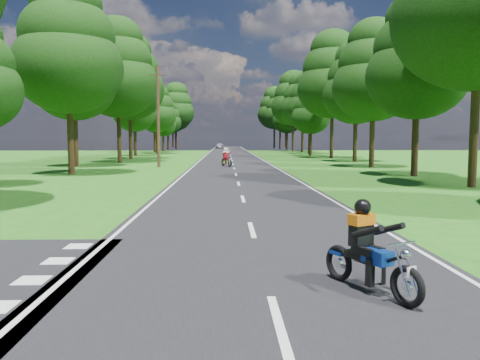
{
  "coord_description": "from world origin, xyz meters",
  "views": [
    {
      "loc": [
        -0.65,
        -9.59,
        2.31
      ],
      "look_at": [
        -0.24,
        4.0,
        1.1
      ],
      "focal_mm": 35.0,
      "sensor_mm": 36.0,
      "label": 1
    }
  ],
  "objects": [
    {
      "name": "rider_near_blue",
      "position": [
        1.49,
        -2.85,
        0.72
      ],
      "size": [
        1.26,
        1.74,
        1.39
      ],
      "primitive_type": null,
      "rotation": [
        0.0,
        0.0,
        0.47
      ],
      "color": "navy",
      "rests_on": "main_road"
    },
    {
      "name": "rider_far_red",
      "position": [
        -0.58,
        28.54,
        0.79
      ],
      "size": [
        1.23,
        1.95,
        1.54
      ],
      "primitive_type": null,
      "rotation": [
        0.0,
        0.0,
        0.36
      ],
      "color": "#B80E26",
      "rests_on": "main_road"
    },
    {
      "name": "distant_car",
      "position": [
        -1.92,
        94.54,
        0.66
      ],
      "size": [
        2.23,
        3.97,
        1.28
      ],
      "primitive_type": "imported",
      "rotation": [
        0.0,
        0.0,
        -0.2
      ],
      "color": "#AEB1B5",
      "rests_on": "main_road"
    },
    {
      "name": "main_road",
      "position": [
        0.0,
        50.0,
        0.01
      ],
      "size": [
        7.0,
        140.0,
        0.02
      ],
      "primitive_type": "cube",
      "color": "black",
      "rests_on": "ground"
    },
    {
      "name": "telegraph_pole",
      "position": [
        -6.0,
        28.0,
        4.07
      ],
      "size": [
        1.2,
        0.26,
        8.0
      ],
      "color": "#382616",
      "rests_on": "ground"
    },
    {
      "name": "road_markings",
      "position": [
        -0.14,
        48.13,
        0.02
      ],
      "size": [
        7.4,
        140.0,
        0.01
      ],
      "color": "silver",
      "rests_on": "main_road"
    },
    {
      "name": "treeline",
      "position": [
        1.43,
        60.06,
        8.25
      ],
      "size": [
        40.0,
        115.35,
        14.78
      ],
      "color": "black",
      "rests_on": "ground"
    },
    {
      "name": "ground",
      "position": [
        0.0,
        0.0,
        0.0
      ],
      "size": [
        160.0,
        160.0,
        0.0
      ],
      "primitive_type": "plane",
      "color": "#1A6216",
      "rests_on": "ground"
    }
  ]
}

